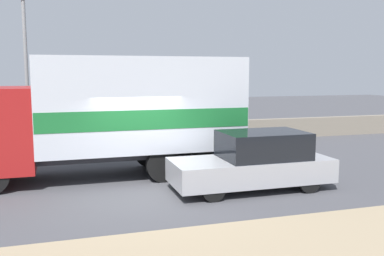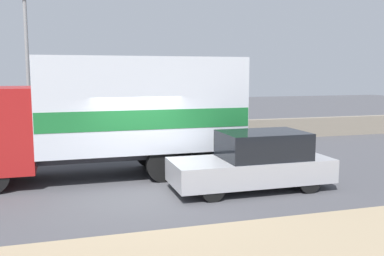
% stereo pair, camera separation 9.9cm
% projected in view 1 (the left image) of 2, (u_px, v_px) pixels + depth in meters
% --- Properties ---
extents(ground_plane, '(80.00, 80.00, 0.00)m').
position_uv_depth(ground_plane, '(145.00, 194.00, 11.22)').
color(ground_plane, '#47474C').
extents(stone_wall_backdrop, '(60.00, 0.35, 0.94)m').
position_uv_depth(stone_wall_backdrop, '(112.00, 136.00, 18.36)').
color(stone_wall_backdrop, gray).
rests_on(stone_wall_backdrop, ground_plane).
extents(street_lamp, '(0.56, 0.28, 6.10)m').
position_uv_depth(street_lamp, '(26.00, 61.00, 16.19)').
color(street_lamp, gray).
rests_on(street_lamp, ground_plane).
extents(box_truck, '(8.34, 2.59, 3.62)m').
position_uv_depth(box_truck, '(114.00, 112.00, 12.90)').
color(box_truck, maroon).
rests_on(box_truck, ground_plane).
extents(car_hatchback, '(4.35, 1.73, 1.58)m').
position_uv_depth(car_hatchback, '(255.00, 162.00, 11.60)').
color(car_hatchback, '#9E9EA3').
rests_on(car_hatchback, ground_plane).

